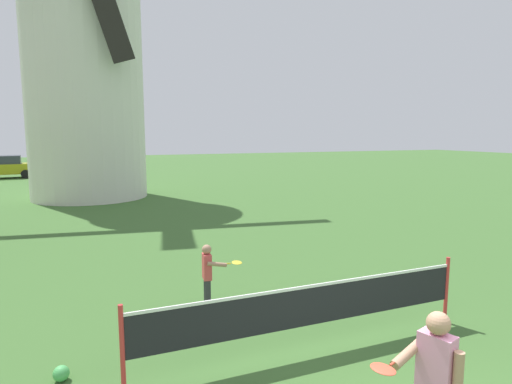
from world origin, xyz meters
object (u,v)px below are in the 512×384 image
object	(u,v)px
windmill	(82,34)
parked_car_mustard	(0,167)
player_far	(209,272)
player_near	(434,377)
tennis_net	(310,306)
stray_ball	(61,373)

from	to	relation	value
windmill	parked_car_mustard	xyz separation A→B (m)	(-5.52, 11.80, -6.85)
windmill	parked_car_mustard	bearing A→B (deg)	115.08
player_far	player_near	bearing A→B (deg)	-77.43
tennis_net	player_near	size ratio (longest dim) A/B	3.53
tennis_net	player_far	size ratio (longest dim) A/B	4.50
player_far	parked_car_mustard	world-z (taller)	parked_car_mustard
player_far	stray_ball	size ratio (longest dim) A/B	5.73
player_near	tennis_net	bearing A→B (deg)	92.22
player_near	stray_ball	size ratio (longest dim) A/B	7.32
windmill	player_far	distance (m)	16.63
player_near	stray_ball	bearing A→B (deg)	140.57
parked_car_mustard	windmill	bearing A→B (deg)	-64.92
player_near	stray_ball	distance (m)	4.36
player_near	player_far	size ratio (longest dim) A/B	1.28
player_near	player_far	world-z (taller)	player_near
windmill	player_far	bearing A→B (deg)	-83.82
player_near	player_far	bearing A→B (deg)	102.57
player_far	stray_ball	distance (m)	2.88
stray_ball	tennis_net	bearing A→B (deg)	-9.56
player_near	parked_car_mustard	bearing A→B (deg)	104.61
windmill	player_far	size ratio (longest dim) A/B	14.16
player_near	parked_car_mustard	xyz separation A→B (m)	(-8.10, 31.08, -0.01)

